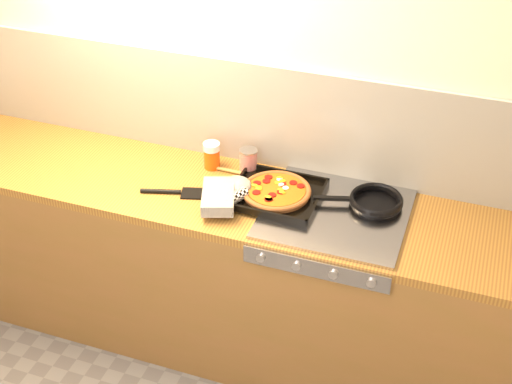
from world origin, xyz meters
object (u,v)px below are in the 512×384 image
at_px(frying_pan, 375,201).
at_px(tomato_can, 248,161).
at_px(juice_glass, 212,155).
at_px(pizza_on_tray, 261,192).

relative_size(frying_pan, tomato_can, 3.41).
bearing_deg(juice_glass, tomato_can, 6.69).
distance_m(frying_pan, tomato_can, 0.61).
xyz_separation_m(frying_pan, juice_glass, (-0.78, 0.07, 0.03)).
xyz_separation_m(frying_pan, tomato_can, (-0.61, 0.09, 0.02)).
bearing_deg(tomato_can, juice_glass, -173.31).
xyz_separation_m(pizza_on_tray, juice_glass, (-0.30, 0.18, 0.02)).
bearing_deg(tomato_can, pizza_on_tray, -56.94).
bearing_deg(juice_glass, frying_pan, -5.12).
bearing_deg(juice_glass, pizza_on_tray, -30.45).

